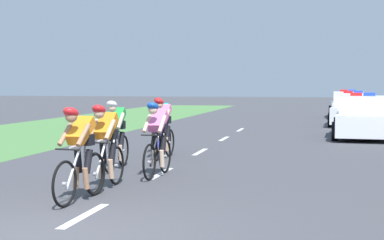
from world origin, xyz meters
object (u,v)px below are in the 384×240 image
object	(u,v)px
cyclist_second	(105,146)
cyclist_third	(157,138)
cyclist_lead	(80,153)
cyclist_sixth	(161,125)
police_car_third	(347,106)
police_car_second	(353,111)
cyclist_fourth	(116,134)
cyclist_fifth	(163,128)
police_car_nearest	(362,119)

from	to	relation	value
cyclist_second	cyclist_third	size ratio (longest dim) A/B	1.00
cyclist_lead	cyclist_sixth	world-z (taller)	same
cyclist_lead	police_car_third	bearing A→B (deg)	78.30
cyclist_lead	cyclist_third	xyz separation A→B (m)	(0.52, 2.66, 0.00)
cyclist_third	police_car_second	distance (m)	16.72
cyclist_fourth	cyclist_sixth	size ratio (longest dim) A/B	1.00
police_car_second	police_car_third	size ratio (longest dim) A/B	1.03
cyclist_fourth	police_car_second	world-z (taller)	police_car_second
cyclist_second	cyclist_sixth	world-z (taller)	same
cyclist_third	cyclist_fifth	world-z (taller)	same
cyclist_second	cyclist_sixth	distance (m)	5.47
cyclist_lead	cyclist_third	distance (m)	2.71
cyclist_lead	cyclist_second	size ratio (longest dim) A/B	1.00
cyclist_lead	cyclist_fifth	world-z (taller)	same
cyclist_fourth	cyclist_fifth	size ratio (longest dim) A/B	1.00
cyclist_second	police_car_third	bearing A→B (deg)	77.82
cyclist_sixth	police_car_nearest	xyz separation A→B (m)	(5.64, 5.93, -0.11)
cyclist_third	cyclist_fourth	bearing A→B (deg)	147.72
police_car_nearest	police_car_second	bearing A→B (deg)	90.01
police_car_third	cyclist_third	bearing A→B (deg)	-101.79
police_car_second	cyclist_third	bearing A→B (deg)	-106.09
cyclist_fifth	cyclist_sixth	bearing A→B (deg)	107.49
cyclist_fourth	police_car_nearest	size ratio (longest dim) A/B	0.39
police_car_second	police_car_third	xyz separation A→B (m)	(0.00, 6.14, 0.00)
cyclist_sixth	police_car_third	xyz separation A→B (m)	(5.64, 18.35, -0.11)
cyclist_sixth	police_car_second	xyz separation A→B (m)	(5.64, 12.20, -0.11)
police_car_nearest	police_car_second	distance (m)	6.27
cyclist_fourth	police_car_third	bearing A→B (deg)	74.92
cyclist_fifth	police_car_third	distance (m)	20.17
cyclist_third	cyclist_fourth	xyz separation A→B (m)	(-1.15, 0.73, 0.00)
cyclist_second	cyclist_sixth	bearing A→B (deg)	95.30
cyclist_third	police_car_second	size ratio (longest dim) A/B	0.38
police_car_third	cyclist_second	bearing A→B (deg)	-102.18
cyclist_sixth	police_car_third	size ratio (longest dim) A/B	0.39
cyclist_second	cyclist_fourth	distance (m)	2.41
cyclist_third	police_car_nearest	xyz separation A→B (m)	(4.64, 9.80, -0.11)
cyclist_third	cyclist_fifth	distance (m)	2.82
cyclist_second	cyclist_sixth	size ratio (longest dim) A/B	1.00
police_car_second	cyclist_lead	bearing A→B (deg)	-105.38
police_car_nearest	police_car_third	size ratio (longest dim) A/B	1.02
cyclist_second	police_car_third	size ratio (longest dim) A/B	0.39
cyclist_second	police_car_third	xyz separation A→B (m)	(5.14, 23.80, -0.11)
cyclist_sixth	police_car_nearest	distance (m)	8.19
cyclist_lead	cyclist_third	world-z (taller)	same
cyclist_third	cyclist_fourth	distance (m)	1.36
cyclist_third	police_car_nearest	distance (m)	10.84
cyclist_lead	cyclist_fifth	xyz separation A→B (m)	(-0.14, 5.40, 0.00)
police_car_nearest	police_car_second	xyz separation A→B (m)	(-0.00, 6.27, 0.00)
cyclist_lead	police_car_second	size ratio (longest dim) A/B	0.38
cyclist_second	cyclist_fifth	distance (m)	4.34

